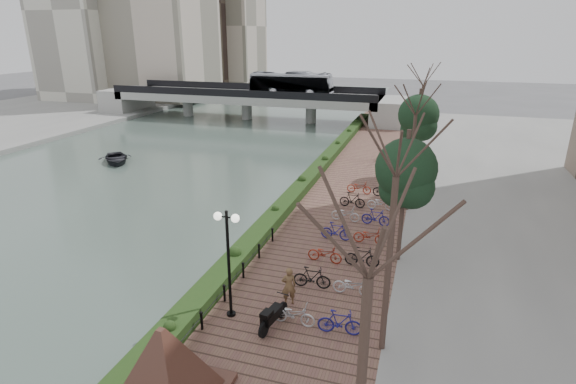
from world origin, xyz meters
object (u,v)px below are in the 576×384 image
at_px(granite_monument, 164,366).
at_px(lamppost, 228,241).
at_px(motorcycle, 273,314).
at_px(boat, 116,158).
at_px(pedestrian, 289,286).

xyz_separation_m(granite_monument, lamppost, (-0.04, 4.68, 1.92)).
xyz_separation_m(motorcycle, boat, (-21.73, 19.02, -0.60)).
height_order(granite_monument, lamppost, lamppost).
distance_m(lamppost, pedestrian, 3.43).
bearing_deg(granite_monument, pedestrian, 72.83).
xyz_separation_m(lamppost, boat, (-19.88, 18.82, -3.31)).
height_order(lamppost, motorcycle, lamppost).
xyz_separation_m(lamppost, motorcycle, (1.85, -0.20, -2.71)).
bearing_deg(boat, lamppost, -86.16).
bearing_deg(pedestrian, granite_monument, 48.06).
distance_m(granite_monument, boat, 30.84).
distance_m(granite_monument, motorcycle, 4.91).
xyz_separation_m(lamppost, pedestrian, (1.94, 1.47, -2.42)).
relative_size(lamppost, pedestrian, 2.70).
relative_size(granite_monument, boat, 1.24).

